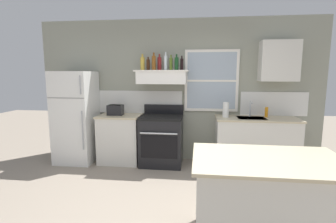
# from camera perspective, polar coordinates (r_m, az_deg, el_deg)

# --- Properties ---
(ground_plane) EXTENTS (16.00, 16.00, 0.00)m
(ground_plane) POSITION_cam_1_polar(r_m,az_deg,el_deg) (3.17, -1.92, -23.55)
(ground_plane) COLOR gray
(back_wall) EXTENTS (5.40, 0.11, 2.70)m
(back_wall) POSITION_cam_1_polar(r_m,az_deg,el_deg) (4.90, 2.42, 4.69)
(back_wall) COLOR gray
(back_wall) RESTS_ON ground_plane
(refrigerator) EXTENTS (0.70, 0.72, 1.73)m
(refrigerator) POSITION_cam_1_polar(r_m,az_deg,el_deg) (5.12, -20.06, -1.18)
(refrigerator) COLOR white
(refrigerator) RESTS_ON ground_plane
(counter_left_of_stove) EXTENTS (0.79, 0.63, 0.91)m
(counter_left_of_stove) POSITION_cam_1_polar(r_m,az_deg,el_deg) (4.94, -10.63, -5.97)
(counter_left_of_stove) COLOR silver
(counter_left_of_stove) RESTS_ON ground_plane
(toaster) EXTENTS (0.30, 0.20, 0.19)m
(toaster) POSITION_cam_1_polar(r_m,az_deg,el_deg) (4.85, -11.78, 0.38)
(toaster) COLOR black
(toaster) RESTS_ON counter_left_of_stove
(stove_range) EXTENTS (0.76, 0.69, 1.09)m
(stove_range) POSITION_cam_1_polar(r_m,az_deg,el_deg) (4.72, -1.43, -6.39)
(stove_range) COLOR black
(stove_range) RESTS_ON ground_plane
(range_hood_shelf) EXTENTS (0.96, 0.52, 0.24)m
(range_hood_shelf) POSITION_cam_1_polar(r_m,az_deg,el_deg) (4.66, -1.31, 7.83)
(range_hood_shelf) COLOR white
(bottle_champagne_gold_foil) EXTENTS (0.08, 0.08, 0.29)m
(bottle_champagne_gold_foil) POSITION_cam_1_polar(r_m,az_deg,el_deg) (4.73, -5.78, 10.75)
(bottle_champagne_gold_foil) COLOR #B29333
(bottle_champagne_gold_foil) RESTS_ON range_hood_shelf
(bottle_brown_stout) EXTENTS (0.06, 0.06, 0.24)m
(bottle_brown_stout) POSITION_cam_1_polar(r_m,az_deg,el_deg) (4.72, -4.51, 10.51)
(bottle_brown_stout) COLOR #381E0F
(bottle_brown_stout) RESTS_ON range_hood_shelf
(bottle_amber_wine) EXTENTS (0.07, 0.07, 0.31)m
(bottle_amber_wine) POSITION_cam_1_polar(r_m,az_deg,el_deg) (4.65, -3.23, 10.93)
(bottle_amber_wine) COLOR brown
(bottle_amber_wine) RESTS_ON range_hood_shelf
(bottle_red_label_wine) EXTENTS (0.07, 0.07, 0.29)m
(bottle_red_label_wine) POSITION_cam_1_polar(r_m,az_deg,el_deg) (4.72, -1.95, 10.80)
(bottle_red_label_wine) COLOR maroon
(bottle_red_label_wine) RESTS_ON range_hood_shelf
(bottle_clear_tall) EXTENTS (0.06, 0.06, 0.32)m
(bottle_clear_tall) POSITION_cam_1_polar(r_m,az_deg,el_deg) (4.70, -0.53, 10.98)
(bottle_clear_tall) COLOR silver
(bottle_clear_tall) RESTS_ON range_hood_shelf
(bottle_olive_oil_square) EXTENTS (0.06, 0.06, 0.27)m
(bottle_olive_oil_square) POSITION_cam_1_polar(r_m,az_deg,el_deg) (4.64, 0.68, 10.74)
(bottle_olive_oil_square) COLOR #4C601E
(bottle_olive_oil_square) RESTS_ON range_hood_shelf
(bottle_dark_green_wine) EXTENTS (0.07, 0.07, 0.28)m
(bottle_dark_green_wine) POSITION_cam_1_polar(r_m,az_deg,el_deg) (4.58, 1.95, 10.80)
(bottle_dark_green_wine) COLOR #143819
(bottle_dark_green_wine) RESTS_ON range_hood_shelf
(bottle_balsamic_dark) EXTENTS (0.06, 0.06, 0.25)m
(bottle_balsamic_dark) POSITION_cam_1_polar(r_m,az_deg,el_deg) (4.63, 3.14, 10.64)
(bottle_balsamic_dark) COLOR black
(bottle_balsamic_dark) RESTS_ON range_hood_shelf
(counter_right_with_sink) EXTENTS (1.43, 0.63, 0.91)m
(counter_right_with_sink) POSITION_cam_1_polar(r_m,az_deg,el_deg) (4.82, 19.18, -6.65)
(counter_right_with_sink) COLOR silver
(counter_right_with_sink) RESTS_ON ground_plane
(sink_faucet) EXTENTS (0.03, 0.17, 0.28)m
(sink_faucet) POSITION_cam_1_polar(r_m,az_deg,el_deg) (4.78, 18.14, 0.93)
(sink_faucet) COLOR silver
(sink_faucet) RESTS_ON counter_right_with_sink
(paper_towel_roll) EXTENTS (0.11, 0.11, 0.27)m
(paper_towel_roll) POSITION_cam_1_polar(r_m,az_deg,el_deg) (4.62, 12.92, 0.40)
(paper_towel_roll) COLOR white
(paper_towel_roll) RESTS_ON counter_right_with_sink
(dish_soap_bottle) EXTENTS (0.06, 0.06, 0.18)m
(dish_soap_bottle) POSITION_cam_1_polar(r_m,az_deg,el_deg) (4.85, 21.33, -0.13)
(dish_soap_bottle) COLOR orange
(dish_soap_bottle) RESTS_ON counter_right_with_sink
(kitchen_island) EXTENTS (1.40, 0.90, 0.91)m
(kitchen_island) POSITION_cam_1_polar(r_m,az_deg,el_deg) (2.72, 21.30, -18.92)
(kitchen_island) COLOR silver
(kitchen_island) RESTS_ON ground_plane
(upper_cabinet_right) EXTENTS (0.64, 0.32, 0.70)m
(upper_cabinet_right) POSITION_cam_1_polar(r_m,az_deg,el_deg) (4.89, 23.76, 10.38)
(upper_cabinet_right) COLOR silver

